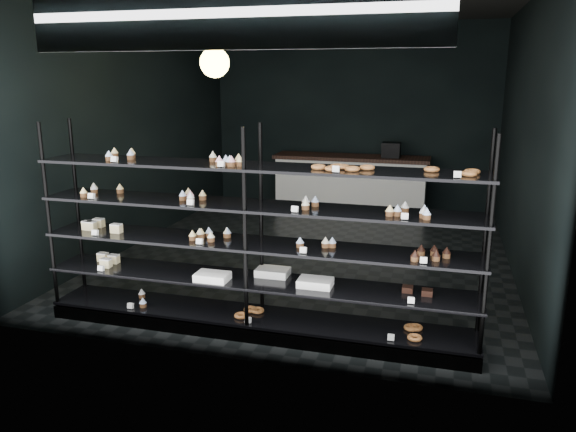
{
  "coord_description": "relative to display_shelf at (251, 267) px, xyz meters",
  "views": [
    {
      "loc": [
        1.62,
        -7.0,
        2.32
      ],
      "look_at": [
        0.19,
        -1.9,
        0.99
      ],
      "focal_mm": 35.0,
      "sensor_mm": 36.0,
      "label": 1
    }
  ],
  "objects": [
    {
      "name": "pendant_lamp",
      "position": [
        -0.83,
        1.27,
        1.82
      ],
      "size": [
        0.32,
        0.32,
        0.89
      ],
      "color": "black",
      "rests_on": "room"
    },
    {
      "name": "signage",
      "position": [
        0.0,
        -0.48,
        2.12
      ],
      "size": [
        3.3,
        0.05,
        0.5
      ],
      "color": "#0B1D3B",
      "rests_on": "room"
    },
    {
      "name": "display_shelf",
      "position": [
        0.0,
        0.0,
        0.0
      ],
      "size": [
        4.0,
        0.5,
        1.91
      ],
      "color": "black",
      "rests_on": "room"
    },
    {
      "name": "room",
      "position": [
        0.0,
        2.45,
        0.97
      ],
      "size": [
        5.01,
        6.01,
        3.2
      ],
      "color": "black",
      "rests_on": "ground"
    },
    {
      "name": "service_counter",
      "position": [
        0.1,
        4.95,
        -0.13
      ],
      "size": [
        2.64,
        0.65,
        1.23
      ],
      "color": "silver",
      "rests_on": "room"
    }
  ]
}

